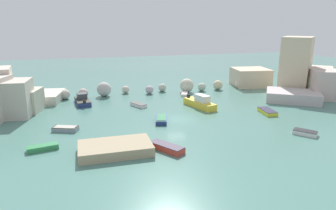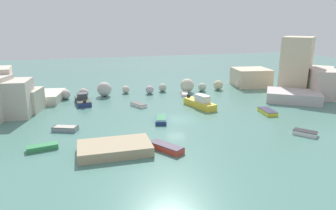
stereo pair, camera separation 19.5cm
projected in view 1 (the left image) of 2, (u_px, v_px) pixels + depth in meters
The scene contains 15 objects.
cove_water at pixel (176, 120), 42.09m from camera, with size 160.00×160.00×0.00m, color slate.
cliff_headland_right at pixel (305, 78), 57.51m from camera, with size 20.77×22.06×10.38m.
rock_breakwater at pixel (155, 88), 57.22m from camera, with size 35.29×4.41×2.60m.
stone_dock at pixel (115, 148), 31.30m from camera, with size 7.37×4.36×1.00m, color tan.
channel_buoy at pixel (182, 93), 56.22m from camera, with size 0.57×0.57×0.57m, color #E04C28.
moored_boat_0 at pixel (167, 147), 31.91m from camera, with size 3.25×4.04×0.67m.
moored_boat_1 at pixel (83, 100), 50.12m from camera, with size 2.61×5.37×1.67m.
moored_boat_2 at pixel (305, 133), 36.37m from camera, with size 2.66×2.89×0.53m.
moored_boat_3 at pixel (161, 119), 41.24m from camera, with size 2.40×3.93×0.63m.
moored_boat_4 at pixel (200, 103), 47.93m from camera, with size 3.40×6.59×2.09m.
moored_boat_5 at pixel (138, 105), 48.53m from camera, with size 2.37×3.18×0.52m.
moored_boat_6 at pixel (267, 111), 44.94m from camera, with size 2.10×3.78×0.56m.
moored_boat_7 at pixel (185, 94), 55.98m from camera, with size 2.01×2.90×0.49m.
moored_boat_8 at pixel (65, 129), 37.66m from camera, with size 3.30×2.36×0.56m.
moored_boat_9 at pixel (43, 148), 32.03m from camera, with size 3.23×1.66×0.53m.
Camera 1 is at (-12.48, -38.12, 12.97)m, focal length 32.74 mm.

